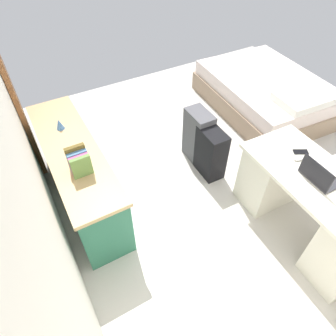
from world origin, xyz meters
TOP-DOWN VIEW (x-y plane):
  - ground_plane at (0.00, 0.00)m, footprint 5.15×5.15m
  - wall_back at (0.00, 2.08)m, footprint 4.02×0.10m
  - door_wooden at (1.46, 2.00)m, footprint 0.88×0.05m
  - desk at (-1.04, -0.05)m, footprint 1.46×0.71m
  - credenza at (0.44, 1.69)m, footprint 1.80×0.48m
  - bed at (0.80, -1.24)m, footprint 2.00×1.53m
  - suitcase_black at (0.08, 0.27)m, footprint 0.37×0.23m
  - suitcase_spare_grey at (0.37, 0.26)m, footprint 0.36×0.23m
  - laptop at (-1.00, -0.02)m, footprint 0.32×0.23m
  - computer_mouse at (-0.74, -0.07)m, footprint 0.06×0.10m
  - cell_phone_by_mouse at (-0.68, -0.16)m, footprint 0.12×0.15m
  - book_row at (0.08, 1.70)m, footprint 0.16×0.17m
  - figurine_small at (0.76, 1.70)m, footprint 0.08×0.08m

SIDE VIEW (x-z plane):
  - ground_plane at x=0.00m, z-range 0.00..0.00m
  - bed at x=0.80m, z-range -0.05..0.53m
  - suitcase_black at x=0.08m, z-range 0.00..0.60m
  - suitcase_spare_grey at x=0.37m, z-range 0.00..0.67m
  - credenza at x=0.44m, z-range 0.00..0.74m
  - desk at x=-1.04m, z-range 0.02..0.74m
  - cell_phone_by_mouse at x=-0.68m, z-range 0.73..0.74m
  - computer_mouse at x=-0.74m, z-range 0.73..0.76m
  - laptop at x=-1.00m, z-range 0.67..0.88m
  - figurine_small at x=0.76m, z-range 0.74..0.85m
  - book_row at x=0.08m, z-range 0.72..0.96m
  - door_wooden at x=1.46m, z-range 0.00..2.04m
  - wall_back at x=0.00m, z-range 0.00..2.71m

